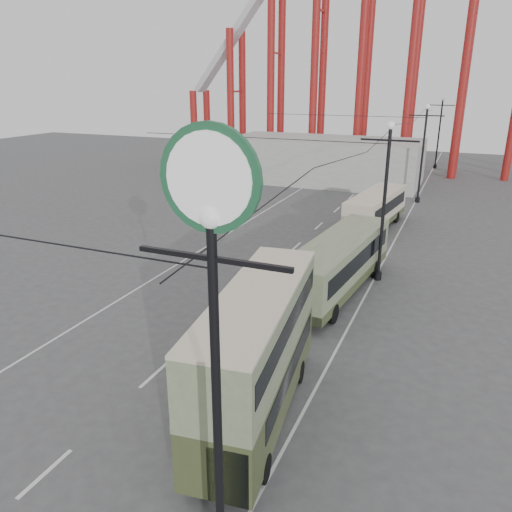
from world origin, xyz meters
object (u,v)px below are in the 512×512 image
at_px(double_decker_bus, 257,349).
at_px(single_decker_green, 338,263).
at_px(lamp_post_near, 213,280).
at_px(single_decker_cream, 376,209).
at_px(pedestrian, 232,359).

height_order(double_decker_bus, single_decker_green, double_decker_bus).
distance_m(lamp_post_near, single_decker_green, 19.26).
bearing_deg(single_decker_cream, double_decker_bus, -81.66).
distance_m(double_decker_bus, single_decker_green, 12.10).
xyz_separation_m(lamp_post_near, single_decker_cream, (-2.23, 32.10, -6.21)).
height_order(lamp_post_near, single_decker_green, lamp_post_near).
bearing_deg(single_decker_green, lamp_post_near, -78.50).
distance_m(single_decker_cream, pedestrian, 24.12).
bearing_deg(lamp_post_near, double_decker_bus, 105.19).
bearing_deg(double_decker_bus, lamp_post_near, -81.97).
height_order(single_decker_green, pedestrian, single_decker_green).
bearing_deg(single_decker_cream, pedestrian, -86.08).
bearing_deg(pedestrian, lamp_post_near, 73.16).
xyz_separation_m(single_decker_green, pedestrian, (-1.74, -10.16, -0.96)).
xyz_separation_m(double_decker_bus, single_decker_cream, (-0.57, 25.97, -1.09)).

